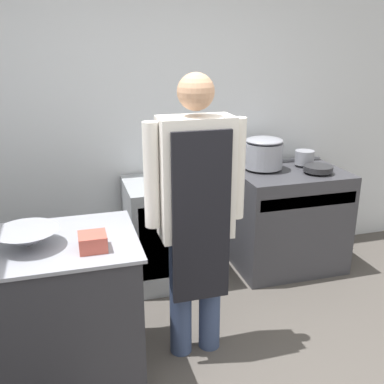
% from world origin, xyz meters
% --- Properties ---
extents(wall_back, '(8.00, 0.05, 2.70)m').
position_xyz_m(wall_back, '(0.00, 2.14, 1.35)').
color(wall_back, silver).
rests_on(wall_back, ground_plane).
extents(prep_counter, '(1.21, 0.73, 0.90)m').
position_xyz_m(prep_counter, '(-0.98, 0.80, 0.45)').
color(prep_counter, '#2D2D33').
rests_on(prep_counter, ground_plane).
extents(stove, '(0.93, 0.67, 0.91)m').
position_xyz_m(stove, '(1.12, 1.73, 0.44)').
color(stove, '#38383D').
rests_on(stove, ground_plane).
extents(fridge_unit, '(0.65, 0.61, 0.86)m').
position_xyz_m(fridge_unit, '(0.03, 1.78, 0.43)').
color(fridge_unit, '#93999E').
rests_on(fridge_unit, ground_plane).
extents(person_cook, '(0.61, 0.24, 1.79)m').
position_xyz_m(person_cook, '(-0.01, 0.82, 1.02)').
color(person_cook, '#38476B').
rests_on(person_cook, ground_plane).
extents(mixing_bowl, '(0.35, 0.35, 0.10)m').
position_xyz_m(mixing_bowl, '(-0.96, 0.77, 0.95)').
color(mixing_bowl, gray).
rests_on(mixing_bowl, prep_counter).
extents(plastic_tub, '(0.15, 0.15, 0.09)m').
position_xyz_m(plastic_tub, '(-0.63, 0.64, 0.94)').
color(plastic_tub, '#B24C3F').
rests_on(plastic_tub, prep_counter).
extents(stock_pot, '(0.33, 0.33, 0.26)m').
position_xyz_m(stock_pot, '(0.91, 1.85, 1.04)').
color(stock_pot, gray).
rests_on(stock_pot, stove).
extents(saute_pan, '(0.24, 0.24, 0.05)m').
position_xyz_m(saute_pan, '(1.30, 1.61, 0.93)').
color(saute_pan, '#262628').
rests_on(saute_pan, stove).
extents(sauce_pot, '(0.17, 0.17, 0.12)m').
position_xyz_m(sauce_pot, '(1.30, 1.85, 0.97)').
color(sauce_pot, gray).
rests_on(sauce_pot, stove).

